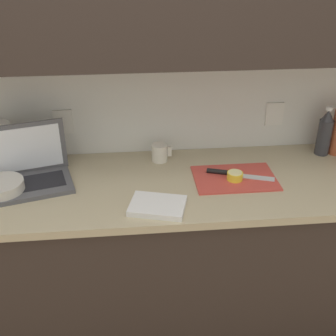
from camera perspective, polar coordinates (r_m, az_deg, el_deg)
ground_plane at (r=2.48m, az=-3.15°, el=-20.70°), size 12.00×12.00×0.00m
wall_back at (r=1.89m, az=-4.87°, el=18.76°), size 5.20×0.38×2.60m
counter_unit at (r=2.15m, az=-4.01°, el=-12.51°), size 2.45×0.64×0.92m
laptop at (r=1.95m, az=-18.02°, el=-0.22°), size 0.38×0.32×0.26m
cutting_board at (r=1.93m, az=9.00°, el=-1.32°), size 0.37×0.25×0.01m
knife at (r=1.94m, az=8.16°, el=-0.69°), size 0.30×0.12×0.02m
lemon_half_cut at (r=1.90m, az=9.05°, el=-1.06°), size 0.07×0.07×0.04m
bottle_green_soda at (r=2.22m, az=20.46°, el=4.49°), size 0.07×0.07×0.25m
measuring_cup at (r=2.05m, az=-1.13°, el=2.09°), size 0.10×0.08×0.09m
bowl_white at (r=1.91m, az=-21.54°, el=-2.57°), size 0.18×0.18×0.06m
paper_towel_roll at (r=2.11m, az=-21.85°, el=2.80°), size 0.12×0.12×0.22m
dish_towel at (r=1.70m, az=-1.42°, el=-5.13°), size 0.25×0.21×0.02m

